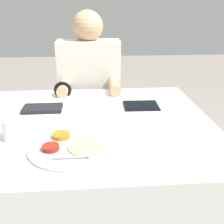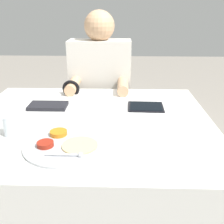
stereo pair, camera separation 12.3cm
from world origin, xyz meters
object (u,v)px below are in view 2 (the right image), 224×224
(thali_tray, at_px, (65,144))
(person_diner, at_px, (101,104))
(red_notebook, at_px, (48,106))
(tablet_device, at_px, (146,107))
(drinking_glass, at_px, (11,125))

(thali_tray, height_order, person_diner, person_diner)
(red_notebook, distance_m, tablet_device, 0.54)
(thali_tray, distance_m, person_diner, 0.96)
(drinking_glass, bearing_deg, red_notebook, 77.80)
(red_notebook, xyz_separation_m, person_diner, (0.25, 0.52, -0.18))
(thali_tray, bearing_deg, red_notebook, 113.17)
(person_diner, height_order, drinking_glass, person_diner)
(tablet_device, distance_m, person_diner, 0.61)
(thali_tray, distance_m, drinking_glass, 0.27)
(thali_tray, bearing_deg, person_diner, 85.72)
(person_diner, distance_m, drinking_glass, 0.94)
(thali_tray, relative_size, drinking_glass, 3.78)
(person_diner, bearing_deg, drinking_glass, -110.58)
(thali_tray, xyz_separation_m, red_notebook, (-0.18, 0.42, 0.00))
(tablet_device, height_order, person_diner, person_diner)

